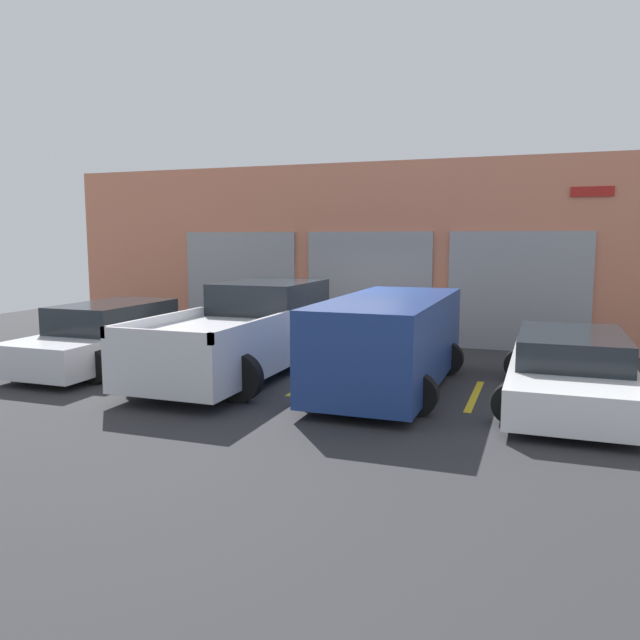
{
  "coord_description": "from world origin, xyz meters",
  "views": [
    {
      "loc": [
        3.98,
        -12.27,
        2.65
      ],
      "look_at": [
        0.0,
        -1.22,
        1.1
      ],
      "focal_mm": 35.0,
      "sensor_mm": 36.0,
      "label": 1
    }
  ],
  "objects_px": {
    "sedan_side": "(390,340)",
    "van_right": "(112,336)",
    "pickup_truck": "(246,332)",
    "sedan_white": "(570,370)"
  },
  "relations": [
    {
      "from": "sedan_side",
      "to": "van_right",
      "type": "height_order",
      "value": "sedan_side"
    },
    {
      "from": "pickup_truck",
      "to": "sedan_side",
      "type": "bearing_deg",
      "value": -5.89
    },
    {
      "from": "sedan_white",
      "to": "van_right",
      "type": "height_order",
      "value": "van_right"
    },
    {
      "from": "pickup_truck",
      "to": "van_right",
      "type": "distance_m",
      "value": 2.98
    },
    {
      "from": "pickup_truck",
      "to": "van_right",
      "type": "relative_size",
      "value": 1.19
    },
    {
      "from": "pickup_truck",
      "to": "sedan_side",
      "type": "xyz_separation_m",
      "value": [
        2.96,
        -0.31,
        0.06
      ]
    },
    {
      "from": "sedan_white",
      "to": "sedan_side",
      "type": "distance_m",
      "value": 2.98
    },
    {
      "from": "pickup_truck",
      "to": "sedan_side",
      "type": "distance_m",
      "value": 2.98
    },
    {
      "from": "van_right",
      "to": "pickup_truck",
      "type": "bearing_deg",
      "value": 5.36
    },
    {
      "from": "pickup_truck",
      "to": "sedan_white",
      "type": "xyz_separation_m",
      "value": [
        5.92,
        -0.28,
        -0.27
      ]
    }
  ]
}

